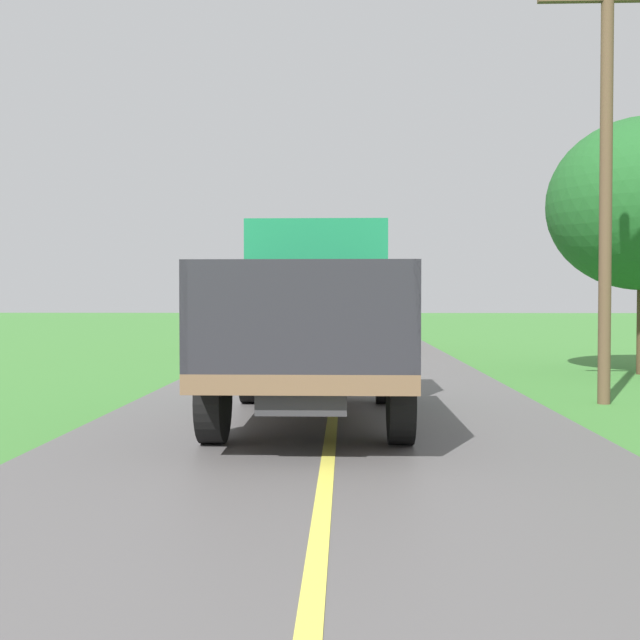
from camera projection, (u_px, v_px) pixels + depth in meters
name	position (u px, v px, depth m)	size (l,w,h in m)	color
banana_truck_near	(315.00, 316.00, 10.99)	(2.38, 5.82, 2.80)	#2D2D30
banana_truck_far	(326.00, 306.00, 25.81)	(2.38, 5.81, 2.80)	#2D2D30
utility_pole_roadside	(606.00, 170.00, 12.40)	(2.22, 0.20, 6.94)	brown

